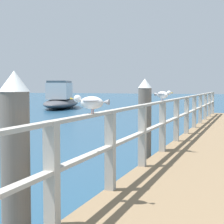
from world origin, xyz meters
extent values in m
cube|color=#846B4C|center=(0.00, 10.66, 0.18)|extent=(2.35, 21.32, 0.35)
cube|color=#B2ADA3|center=(-1.09, 4.09, 0.88)|extent=(0.12, 0.12, 1.06)
cube|color=#B2ADA3|center=(-1.09, 5.73, 0.88)|extent=(0.12, 0.12, 1.06)
cube|color=#B2ADA3|center=(-1.09, 7.37, 0.88)|extent=(0.12, 0.12, 1.06)
cube|color=#B2ADA3|center=(-1.09, 9.02, 0.88)|extent=(0.12, 0.12, 1.06)
cube|color=#B2ADA3|center=(-1.09, 10.66, 0.88)|extent=(0.12, 0.12, 1.06)
cube|color=#B2ADA3|center=(-1.09, 12.30, 0.88)|extent=(0.12, 0.12, 1.06)
cube|color=#B2ADA3|center=(-1.09, 13.94, 0.88)|extent=(0.12, 0.12, 1.06)
cube|color=#B2ADA3|center=(-1.09, 15.59, 0.88)|extent=(0.12, 0.12, 1.06)
cube|color=#B2ADA3|center=(-1.09, 17.23, 0.88)|extent=(0.12, 0.12, 1.06)
cube|color=#B2ADA3|center=(-1.09, 18.87, 0.88)|extent=(0.12, 0.12, 1.06)
cube|color=#B2ADA3|center=(-1.09, 20.52, 0.88)|extent=(0.12, 0.12, 1.06)
cube|color=#B2ADA3|center=(-1.09, 10.66, 1.39)|extent=(0.10, 19.72, 0.04)
cube|color=#B2ADA3|center=(-1.09, 10.66, 0.93)|extent=(0.10, 19.72, 0.04)
cylinder|color=#6B6056|center=(-1.47, 4.07, 0.84)|extent=(0.28, 0.28, 1.68)
cone|color=white|center=(-1.47, 4.07, 1.78)|extent=(0.29, 0.29, 0.20)
cylinder|color=#6B6056|center=(-1.47, 9.01, 0.84)|extent=(0.28, 0.28, 1.68)
cone|color=white|center=(-1.47, 9.01, 1.78)|extent=(0.29, 0.29, 0.20)
ellipsoid|color=white|center=(-1.09, 5.08, 1.54)|extent=(0.29, 0.15, 0.15)
sphere|color=white|center=(-1.27, 5.07, 1.58)|extent=(0.09, 0.09, 0.09)
cone|color=gold|center=(-1.33, 5.07, 1.58)|extent=(0.05, 0.03, 0.02)
cone|color=#939399|center=(-0.92, 5.09, 1.55)|extent=(0.08, 0.07, 0.07)
ellipsoid|color=#939399|center=(-1.09, 5.08, 1.56)|extent=(0.23, 0.19, 0.04)
cylinder|color=tan|center=(-1.08, 5.06, 1.44)|extent=(0.01, 0.01, 0.05)
cylinder|color=tan|center=(-1.09, 5.11, 1.44)|extent=(0.01, 0.01, 0.05)
ellipsoid|color=white|center=(-1.09, 9.01, 1.54)|extent=(0.31, 0.25, 0.15)
sphere|color=white|center=(-0.94, 8.92, 1.58)|extent=(0.09, 0.09, 0.09)
cone|color=gold|center=(-0.89, 8.89, 1.58)|extent=(0.06, 0.05, 0.02)
cone|color=#939399|center=(-1.24, 9.09, 1.55)|extent=(0.10, 0.10, 0.07)
ellipsoid|color=#939399|center=(-1.09, 9.01, 1.56)|extent=(0.28, 0.26, 0.04)
cylinder|color=tan|center=(-1.09, 9.03, 1.44)|extent=(0.01, 0.01, 0.05)
cylinder|color=tan|center=(-1.12, 8.99, 1.44)|extent=(0.01, 0.01, 0.05)
ellipsoid|color=#4C4C51|center=(-12.95, 28.22, 0.36)|extent=(4.39, 8.04, 0.73)
cube|color=white|center=(-12.73, 27.48, 1.31)|extent=(2.29, 3.37, 1.16)
cube|color=#334756|center=(-12.73, 27.48, 1.97)|extent=(2.11, 3.05, 0.16)
camera|label=1|loc=(0.65, 0.78, 1.74)|focal=64.34mm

